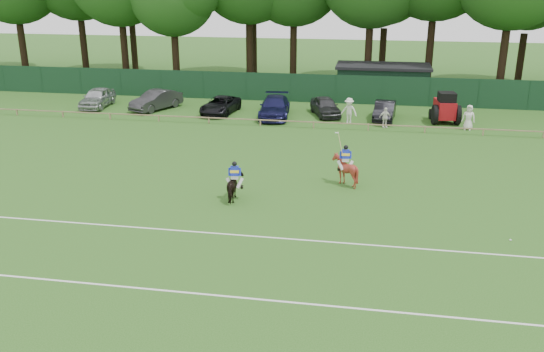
% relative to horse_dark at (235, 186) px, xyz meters
% --- Properties ---
extents(ground, '(160.00, 160.00, 0.00)m').
position_rel_horse_dark_xyz_m(ground, '(1.39, -3.05, -0.71)').
color(ground, '#1E4C14').
rests_on(ground, ground).
extents(horse_dark, '(0.99, 1.78, 1.43)m').
position_rel_horse_dark_xyz_m(horse_dark, '(0.00, 0.00, 0.00)').
color(horse_dark, black).
rests_on(horse_dark, ground).
extents(horse_chestnut, '(1.51, 1.66, 1.65)m').
position_rel_horse_dark_xyz_m(horse_chestnut, '(5.30, 3.21, 0.11)').
color(horse_chestnut, maroon).
rests_on(horse_chestnut, ground).
extents(sedan_silver, '(2.28, 4.91, 1.63)m').
position_rel_horse_dark_xyz_m(sedan_silver, '(-16.54, 18.91, 0.10)').
color(sedan_silver, '#AFB1B4').
rests_on(sedan_silver, ground).
extents(sedan_grey, '(3.54, 5.13, 1.60)m').
position_rel_horse_dark_xyz_m(sedan_grey, '(-11.25, 18.84, 0.09)').
color(sedan_grey, '#2E2D30').
rests_on(sedan_grey, ground).
extents(suv_black, '(2.73, 5.05, 1.35)m').
position_rel_horse_dark_xyz_m(suv_black, '(-5.60, 18.40, -0.04)').
color(suv_black, black).
rests_on(suv_black, ground).
extents(sedan_navy, '(2.72, 5.70, 1.60)m').
position_rel_horse_dark_xyz_m(sedan_navy, '(-1.03, 17.90, 0.09)').
color(sedan_navy, '#12133A').
rests_on(sedan_navy, ground).
extents(hatch_grey, '(3.14, 4.68, 1.48)m').
position_rel_horse_dark_xyz_m(hatch_grey, '(2.89, 19.16, 0.03)').
color(hatch_grey, '#2E2E31').
rests_on(hatch_grey, ground).
extents(estate_black, '(1.89, 4.46, 1.43)m').
position_rel_horse_dark_xyz_m(estate_black, '(7.55, 18.53, 0.00)').
color(estate_black, black).
rests_on(estate_black, ground).
extents(spectator_left, '(1.44, 1.10, 1.97)m').
position_rel_horse_dark_xyz_m(spectator_left, '(4.87, 16.77, 0.27)').
color(spectator_left, silver).
rests_on(spectator_left, ground).
extents(spectator_mid, '(0.96, 0.68, 1.51)m').
position_rel_horse_dark_xyz_m(spectator_mid, '(7.55, 16.03, 0.04)').
color(spectator_mid, white).
rests_on(spectator_mid, ground).
extents(spectator_right, '(1.03, 0.81, 1.84)m').
position_rel_horse_dark_xyz_m(spectator_right, '(13.54, 16.41, 0.21)').
color(spectator_right, silver).
rests_on(spectator_right, ground).
extents(rider_dark, '(0.93, 0.42, 1.41)m').
position_rel_horse_dark_xyz_m(rider_dark, '(0.00, -0.01, 0.67)').
color(rider_dark, silver).
rests_on(rider_dark, ground).
extents(rider_chestnut, '(0.95, 0.54, 2.05)m').
position_rel_horse_dark_xyz_m(rider_chestnut, '(5.30, 3.20, 0.86)').
color(rider_chestnut, silver).
rests_on(rider_chestnut, ground).
extents(polo_ball, '(0.09, 0.09, 0.09)m').
position_rel_horse_dark_xyz_m(polo_ball, '(12.66, -2.62, -0.67)').
color(polo_ball, silver).
rests_on(polo_ball, ground).
extents(pitch_lines, '(60.00, 5.10, 0.01)m').
position_rel_horse_dark_xyz_m(pitch_lines, '(1.39, -6.55, -0.71)').
color(pitch_lines, silver).
rests_on(pitch_lines, ground).
extents(pitch_rail, '(62.10, 0.10, 0.50)m').
position_rel_horse_dark_xyz_m(pitch_rail, '(1.39, 14.95, -0.27)').
color(pitch_rail, '#997F5B').
rests_on(pitch_rail, ground).
extents(perimeter_fence, '(92.08, 0.08, 2.50)m').
position_rel_horse_dark_xyz_m(perimeter_fence, '(1.39, 23.95, 0.54)').
color(perimeter_fence, '#14351E').
rests_on(perimeter_fence, ground).
extents(utility_shed, '(8.40, 4.40, 3.04)m').
position_rel_horse_dark_xyz_m(utility_shed, '(7.39, 26.95, 0.82)').
color(utility_shed, '#14331E').
rests_on(utility_shed, ground).
extents(tree_row, '(96.00, 12.00, 21.00)m').
position_rel_horse_dark_xyz_m(tree_row, '(3.39, 31.95, -0.71)').
color(tree_row, '#26561C').
rests_on(tree_row, ground).
extents(tractor, '(2.17, 3.02, 2.39)m').
position_rel_horse_dark_xyz_m(tractor, '(12.05, 18.30, 0.42)').
color(tractor, maroon).
rests_on(tractor, ground).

